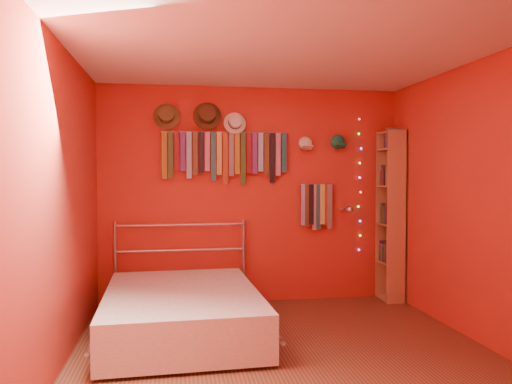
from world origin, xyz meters
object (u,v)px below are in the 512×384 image
reading_lamp (349,209)px  bookshelf (394,214)px  bed (182,311)px  tie_rack (225,153)px

reading_lamp → bookshelf: size_ratio=0.17×
reading_lamp → bed: 2.27m
reading_lamp → bookshelf: 0.58m
tie_rack → reading_lamp: 1.56m
reading_lamp → bed: reading_lamp is taller
tie_rack → bed: (-0.51, -1.05, -1.51)m
tie_rack → bed: bearing=-115.9°
reading_lamp → bookshelf: bookshelf is taller
reading_lamp → bookshelf: (0.57, 0.04, -0.07)m
tie_rack → bed: 1.91m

